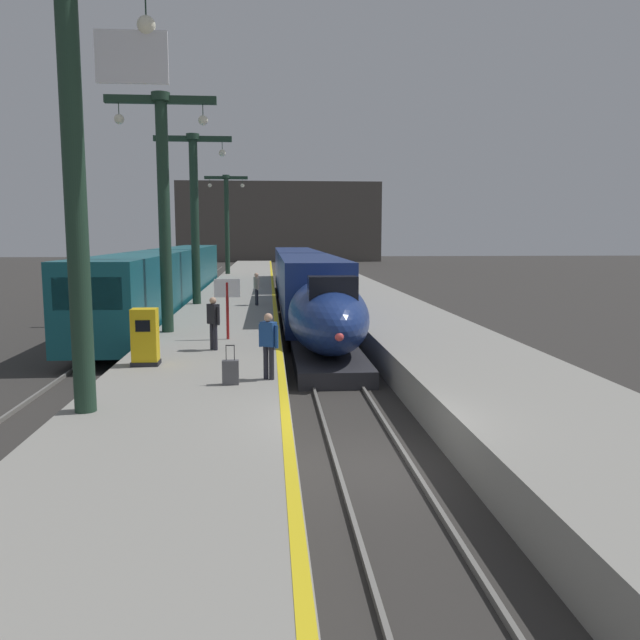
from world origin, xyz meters
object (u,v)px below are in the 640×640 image
(regional_train_adjacent, at_px, (170,277))
(station_column_distant, at_px, (227,215))
(passenger_far_waiting, at_px, (257,286))
(departure_info_board, at_px, (227,296))
(rolling_suitcase, at_px, (231,372))
(highspeed_train_main, at_px, (304,282))
(station_column_near, at_px, (76,149))
(ticket_machine_yellow, at_px, (145,339))
(passenger_near_edge, at_px, (269,341))
(station_column_mid, at_px, (164,190))
(station_column_far, at_px, (194,202))
(passenger_mid_platform, at_px, (213,319))

(regional_train_adjacent, xyz_separation_m, station_column_distant, (2.20, 21.25, 4.43))
(passenger_far_waiting, height_order, departure_info_board, departure_info_board)
(regional_train_adjacent, distance_m, rolling_suitcase, 24.95)
(regional_train_adjacent, bearing_deg, highspeed_train_main, -15.52)
(highspeed_train_main, bearing_deg, station_column_near, -103.49)
(rolling_suitcase, bearing_deg, ticket_machine_yellow, 134.31)
(regional_train_adjacent, xyz_separation_m, passenger_far_waiting, (5.39, -6.46, -0.09))
(regional_train_adjacent, bearing_deg, passenger_near_edge, -75.92)
(station_column_mid, relative_size, station_column_far, 0.99)
(regional_train_adjacent, relative_size, passenger_mid_platform, 21.66)
(rolling_suitcase, relative_size, ticket_machine_yellow, 0.61)
(station_column_distant, xyz_separation_m, passenger_far_waiting, (3.19, -27.71, -4.52))
(station_column_near, distance_m, departure_info_board, 10.18)
(passenger_near_edge, relative_size, ticket_machine_yellow, 1.06)
(station_column_far, xyz_separation_m, passenger_near_edge, (3.80, -18.42, -4.34))
(regional_train_adjacent, xyz_separation_m, station_column_near, (2.26, -26.61, 4.24))
(passenger_near_edge, xyz_separation_m, departure_info_board, (-1.43, 6.46, 0.52))
(rolling_suitcase, bearing_deg, passenger_far_waiting, 88.95)
(station_column_near, height_order, ticket_machine_yellow, station_column_near)
(station_column_far, distance_m, station_column_distant, 26.75)
(regional_train_adjacent, relative_size, station_column_mid, 4.19)
(station_column_far, bearing_deg, station_column_mid, -90.00)
(station_column_mid, relative_size, departure_info_board, 4.12)
(station_column_near, distance_m, passenger_far_waiting, 20.85)
(passenger_far_waiting, bearing_deg, highspeed_train_main, 57.26)
(passenger_near_edge, relative_size, passenger_mid_platform, 1.00)
(regional_train_adjacent, distance_m, passenger_near_edge, 24.66)
(rolling_suitcase, bearing_deg, station_column_mid, 107.86)
(rolling_suitcase, distance_m, ticket_machine_yellow, 3.63)
(station_column_far, height_order, passenger_mid_platform, station_column_far)
(passenger_far_waiting, relative_size, rolling_suitcase, 1.72)
(station_column_distant, height_order, rolling_suitcase, station_column_distant)
(highspeed_train_main, bearing_deg, station_column_mid, -113.97)
(regional_train_adjacent, relative_size, station_column_far, 4.15)
(passenger_near_edge, bearing_deg, ticket_machine_yellow, 148.93)
(departure_info_board, bearing_deg, passenger_far_waiting, 85.74)
(ticket_machine_yellow, bearing_deg, station_column_distant, 90.47)
(station_column_mid, height_order, passenger_near_edge, station_column_mid)
(regional_train_adjacent, distance_m, passenger_far_waiting, 8.41)
(regional_train_adjacent, xyz_separation_m, passenger_mid_platform, (4.26, -19.57, -0.09))
(station_column_mid, bearing_deg, regional_train_adjacent, 98.07)
(station_column_mid, distance_m, station_column_distant, 36.78)
(passenger_near_edge, distance_m, passenger_mid_platform, 4.69)
(station_column_near, distance_m, station_column_far, 21.11)
(regional_train_adjacent, xyz_separation_m, station_column_far, (2.20, -5.50, 4.25))
(passenger_mid_platform, bearing_deg, station_column_near, -105.86)
(station_column_mid, relative_size, passenger_mid_platform, 5.17)
(station_column_near, height_order, departure_info_board, station_column_near)
(station_column_mid, xyz_separation_m, passenger_far_waiting, (3.19, 9.07, -4.30))
(station_column_distant, height_order, passenger_mid_platform, station_column_distant)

